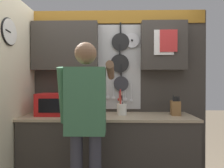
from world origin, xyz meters
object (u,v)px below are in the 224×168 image
Objects in this scene: utensil_crock at (122,109)px; person at (86,114)px; knife_block at (175,108)px; microwave at (59,104)px.

person is at bearing -121.46° from utensil_crock.
microwave is at bearing -179.97° from knife_block.
person reaches higher than utensil_crock.
utensil_crock is (0.79, 0.00, -0.06)m from microwave.
microwave is 0.30× the size of person.
knife_block is at bearing 29.73° from person.
person is (0.43, -0.59, -0.03)m from microwave.
microwave is 1.46m from knife_block.
person is at bearing -54.02° from microwave.
person is (-1.03, -0.59, 0.01)m from knife_block.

